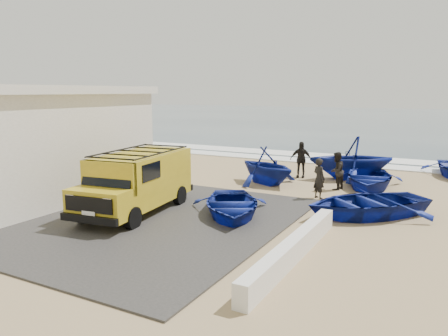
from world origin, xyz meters
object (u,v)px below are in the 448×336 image
at_px(boat_mid_left, 266,165).
at_px(boat_far_left, 351,158).
at_px(parapet, 294,249).
at_px(boat_near_left, 231,205).
at_px(boat_near_right, 366,203).
at_px(fisherman_middle, 336,171).
at_px(van, 137,180).
at_px(boat_mid_right, 369,178).
at_px(fisherman_back, 301,160).
at_px(fisherman_front, 319,178).
at_px(building, 0,141).

xyz_separation_m(boat_mid_left, boat_far_left, (3.09, 2.87, 0.18)).
distance_m(parapet, boat_near_left, 4.06).
height_order(boat_near_right, fisherman_middle, fisherman_middle).
distance_m(van, fisherman_middle, 8.45).
height_order(boat_near_right, boat_mid_left, boat_mid_left).
distance_m(van, boat_mid_left, 6.73).
bearing_deg(fisherman_middle, parapet, 18.87).
xyz_separation_m(van, boat_mid_right, (6.23, 7.81, -0.72)).
distance_m(boat_mid_left, boat_mid_right, 4.44).
distance_m(parapet, fisherman_back, 10.63).
distance_m(boat_near_right, fisherman_middle, 3.98).
bearing_deg(boat_mid_right, van, -136.28).
xyz_separation_m(fisherman_front, fisherman_back, (-1.98, 3.70, 0.08)).
bearing_deg(fisherman_middle, fisherman_back, -118.45).
bearing_deg(fisherman_front, van, 77.80).
bearing_deg(parapet, fisherman_front, 101.07).
bearing_deg(parapet, fisherman_middle, 97.26).
relative_size(van, boat_mid_left, 1.61).
xyz_separation_m(boat_near_right, fisherman_front, (-2.07, 1.62, 0.34)).
bearing_deg(boat_near_left, boat_far_left, 45.81).
xyz_separation_m(van, boat_near_left, (3.04, 1.08, -0.75)).
xyz_separation_m(van, boat_far_left, (5.13, 9.27, -0.12)).
height_order(building, fisherman_back, building).
xyz_separation_m(building, parapet, (12.50, -1.00, -1.89)).
bearing_deg(boat_mid_left, van, -171.42).
xyz_separation_m(van, fisherman_back, (2.91, 8.57, -0.26)).
relative_size(fisherman_front, fisherman_middle, 0.99).
relative_size(parapet, fisherman_front, 3.80).
bearing_deg(boat_mid_left, parapet, -126.39).
bearing_deg(boat_near_left, parapet, -70.03).
bearing_deg(fisherman_back, boat_mid_right, -24.89).
height_order(van, boat_far_left, van).
height_order(boat_near_right, boat_far_left, boat_far_left).
bearing_deg(boat_mid_left, fisherman_front, -92.08).
bearing_deg(parapet, van, 165.93).
distance_m(building, boat_near_right, 13.95).
height_order(parapet, boat_mid_right, boat_mid_right).
xyz_separation_m(parapet, fisherman_middle, (-1.05, 8.28, 0.52)).
bearing_deg(boat_mid_right, boat_far_left, 119.41).
distance_m(boat_near_right, boat_mid_left, 5.86).
xyz_separation_m(boat_mid_right, boat_far_left, (-1.10, 1.45, 0.61)).
distance_m(boat_near_left, boat_mid_left, 5.44).
height_order(fisherman_middle, fisherman_back, fisherman_back).
distance_m(parapet, fisherman_middle, 8.36).
height_order(fisherman_front, fisherman_middle, fisherman_middle).
relative_size(boat_mid_left, fisherman_middle, 1.99).
relative_size(boat_far_left, fisherman_middle, 2.42).
bearing_deg(fisherman_back, fisherman_front, -74.01).
distance_m(boat_far_left, fisherman_middle, 2.54).
relative_size(boat_mid_right, boat_far_left, 1.03).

